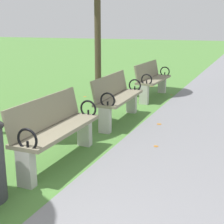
{
  "coord_description": "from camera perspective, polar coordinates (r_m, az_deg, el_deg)",
  "views": [
    {
      "loc": [
        1.86,
        -1.33,
        1.83
      ],
      "look_at": [
        -0.05,
        3.15,
        0.55
      ],
      "focal_mm": 53.68,
      "sensor_mm": 36.0,
      "label": 1
    }
  ],
  "objects": [
    {
      "name": "park_bench_4",
      "position": [
        8.58,
        6.84,
        5.58
      ],
      "size": [
        0.52,
        1.61,
        0.9
      ],
      "color": "gray",
      "rests_on": "ground"
    },
    {
      "name": "park_bench_2",
      "position": [
        4.52,
        -9.61,
        -2.77
      ],
      "size": [
        0.49,
        1.61,
        0.9
      ],
      "color": "gray",
      "rests_on": "ground"
    },
    {
      "name": "scattered_leaves",
      "position": [
        6.57,
        -0.32,
        -1.38
      ],
      "size": [
        4.36,
        9.5,
        0.02
      ],
      "color": "gold",
      "rests_on": "ground"
    },
    {
      "name": "park_bench_3",
      "position": [
        6.4,
        0.87,
        2.58
      ],
      "size": [
        0.52,
        1.61,
        0.9
      ],
      "color": "gray",
      "rests_on": "ground"
    }
  ]
}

